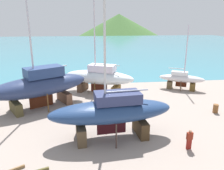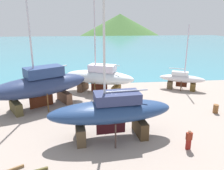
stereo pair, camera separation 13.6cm
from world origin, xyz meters
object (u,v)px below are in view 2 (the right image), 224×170
(sailboat_mid_port, at_px, (182,79))
(barrel_tar_black, at_px, (216,109))
(sailboat_large_starboard, at_px, (111,111))
(sailboat_small_center, at_px, (41,85))
(worker, at_px, (189,139))
(barrel_rust_near, at_px, (126,100))
(sailboat_far_slipway, at_px, (99,77))

(sailboat_mid_port, relative_size, barrel_tar_black, 9.65)
(sailboat_large_starboard, bearing_deg, sailboat_mid_port, -138.19)
(sailboat_small_center, distance_m, worker, 16.08)
(sailboat_small_center, relative_size, barrel_rust_near, 21.99)
(sailboat_mid_port, bearing_deg, sailboat_small_center, -140.13)
(sailboat_large_starboard, distance_m, barrel_rust_near, 8.11)
(sailboat_large_starboard, distance_m, worker, 6.24)
(barrel_rust_near, bearing_deg, sailboat_small_center, -179.85)
(barrel_tar_black, bearing_deg, sailboat_large_starboard, -161.49)
(sailboat_small_center, distance_m, barrel_tar_black, 18.82)
(sailboat_far_slipway, xyz_separation_m, sailboat_small_center, (-6.64, -4.57, 0.42))
(sailboat_small_center, height_order, worker, sailboat_small_center)
(worker, bearing_deg, sailboat_far_slipway, 10.75)
(worker, xyz_separation_m, barrel_tar_black, (5.77, 6.21, -0.37))
(sailboat_large_starboard, height_order, sailboat_far_slipway, sailboat_far_slipway)
(sailboat_large_starboard, relative_size, barrel_tar_black, 15.62)
(sailboat_far_slipway, distance_m, barrel_tar_black, 14.41)
(sailboat_large_starboard, distance_m, barrel_tar_black, 12.09)
(worker, bearing_deg, sailboat_large_starboard, 54.95)
(sailboat_far_slipway, bearing_deg, barrel_rust_near, 145.70)
(sailboat_small_center, bearing_deg, sailboat_mid_port, 163.12)
(sailboat_large_starboard, height_order, sailboat_small_center, sailboat_small_center)
(worker, xyz_separation_m, barrel_rust_near, (-3.10, 9.91, -0.38))
(sailboat_large_starboard, bearing_deg, worker, 150.74)
(sailboat_large_starboard, height_order, sailboat_mid_port, sailboat_large_starboard)
(sailboat_far_slipway, relative_size, worker, 9.32)
(sailboat_far_slipway, xyz_separation_m, barrel_tar_black, (11.70, -8.24, -1.67))
(sailboat_large_starboard, relative_size, worker, 8.87)
(sailboat_far_slipway, relative_size, barrel_tar_black, 16.42)
(sailboat_far_slipway, bearing_deg, worker, 136.07)
(sailboat_small_center, height_order, sailboat_mid_port, sailboat_small_center)
(sailboat_mid_port, distance_m, barrel_rust_near, 9.73)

